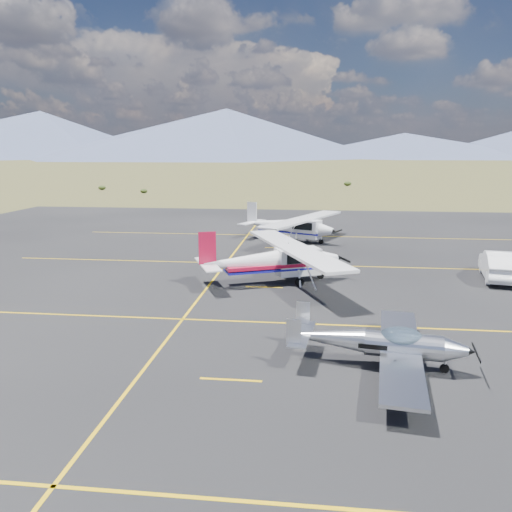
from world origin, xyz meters
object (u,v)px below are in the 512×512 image
(aircraft_cessna, at_px, (274,259))
(sedan, at_px, (500,265))
(aircraft_low_wing, at_px, (382,343))
(aircraft_plain, at_px, (290,225))

(aircraft_cessna, height_order, sedan, aircraft_cessna)
(aircraft_cessna, bearing_deg, sedan, -13.20)
(aircraft_low_wing, height_order, sedan, aircraft_low_wing)
(sedan, bearing_deg, aircraft_plain, -29.89)
(aircraft_low_wing, xyz_separation_m, aircraft_cessna, (-4.44, 10.39, 0.50))
(aircraft_plain, bearing_deg, sedan, -16.46)
(sedan, bearing_deg, aircraft_cessna, 21.36)
(aircraft_low_wing, bearing_deg, sedan, 65.00)
(aircraft_plain, height_order, sedan, aircraft_plain)
(aircraft_low_wing, relative_size, aircraft_plain, 0.73)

